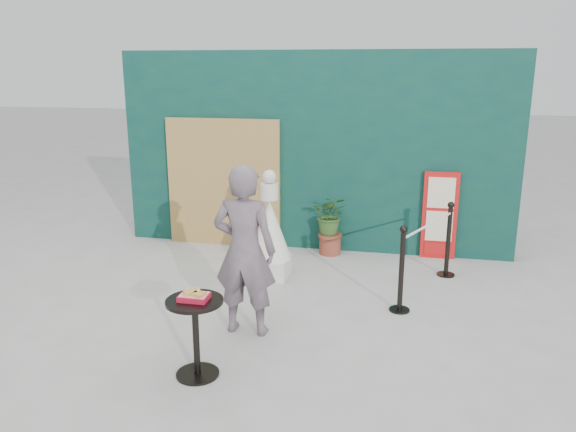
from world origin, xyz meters
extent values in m
plane|color=#ADAAA5|center=(0.00, 0.00, 0.00)|extent=(60.00, 60.00, 0.00)
cube|color=#0B3231|center=(0.00, 3.15, 1.50)|extent=(6.00, 0.30, 3.00)
cube|color=tan|center=(-1.40, 2.94, 1.00)|extent=(1.80, 0.08, 2.00)
imported|color=slate|center=(-0.22, 0.06, 0.91)|extent=(0.67, 0.45, 1.83)
cube|color=red|center=(1.90, 2.96, 0.65)|extent=(0.50, 0.06, 1.30)
cube|color=beige|center=(1.90, 2.92, 1.00)|extent=(0.38, 0.02, 0.45)
cube|color=beige|center=(1.90, 2.92, 0.50)|extent=(0.38, 0.02, 0.45)
cube|color=red|center=(1.90, 2.92, 0.15)|extent=(0.38, 0.02, 0.18)
cube|color=silver|center=(-0.35, 1.70, 0.13)|extent=(0.49, 0.49, 0.27)
cone|color=white|center=(-0.35, 1.70, 0.67)|extent=(0.57, 0.57, 0.81)
cylinder|color=silver|center=(-0.35, 1.70, 1.18)|extent=(0.23, 0.23, 0.21)
sphere|color=silver|center=(-0.35, 1.70, 1.38)|extent=(0.18, 0.18, 0.18)
cylinder|color=black|center=(-0.41, -0.89, 0.01)|extent=(0.40, 0.40, 0.02)
cylinder|color=black|center=(-0.41, -0.89, 0.36)|extent=(0.06, 0.06, 0.72)
cylinder|color=black|center=(-0.41, -0.89, 0.73)|extent=(0.52, 0.52, 0.03)
cube|color=#B7132F|center=(-0.41, -0.89, 0.78)|extent=(0.26, 0.19, 0.05)
cube|color=red|center=(-0.41, -0.89, 0.80)|extent=(0.24, 0.17, 0.00)
cube|color=#E1BE52|center=(-0.45, -0.88, 0.82)|extent=(0.15, 0.14, 0.02)
cube|color=#D9954F|center=(-0.36, -0.91, 0.82)|extent=(0.13, 0.13, 0.02)
cone|color=yellow|center=(-0.39, -0.84, 0.83)|extent=(0.06, 0.06, 0.06)
cylinder|color=brown|center=(0.31, 2.81, 0.14)|extent=(0.32, 0.32, 0.27)
cylinder|color=brown|center=(0.31, 2.81, 0.29)|extent=(0.36, 0.36, 0.05)
imported|color=#315223|center=(0.31, 2.81, 0.61)|extent=(0.54, 0.46, 0.60)
cylinder|color=black|center=(1.39, 0.93, 0.01)|extent=(0.24, 0.24, 0.02)
cylinder|color=black|center=(1.39, 0.93, 0.48)|extent=(0.06, 0.06, 0.96)
sphere|color=black|center=(1.39, 0.93, 0.99)|extent=(0.09, 0.09, 0.09)
cylinder|color=black|center=(1.99, 2.23, 0.01)|extent=(0.24, 0.24, 0.02)
cylinder|color=black|center=(1.99, 2.23, 0.48)|extent=(0.06, 0.06, 0.96)
sphere|color=black|center=(1.99, 2.23, 0.99)|extent=(0.09, 0.09, 0.09)
cylinder|color=silver|center=(1.69, 1.58, 0.88)|extent=(0.63, 1.31, 0.03)
camera|label=1|loc=(1.36, -5.26, 2.77)|focal=35.00mm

